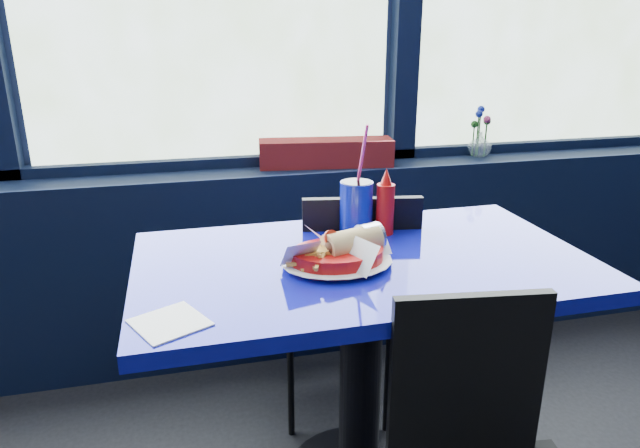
% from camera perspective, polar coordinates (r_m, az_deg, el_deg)
% --- Properties ---
extents(window_sill, '(5.00, 0.26, 0.80)m').
position_cam_1_polar(window_sill, '(2.40, -9.26, -4.06)').
color(window_sill, black).
rests_on(window_sill, ground).
extents(near_table, '(1.20, 0.70, 0.75)m').
position_cam_1_polar(near_table, '(1.61, 4.20, -9.39)').
color(near_table, black).
rests_on(near_table, ground).
extents(chair_near_back, '(0.44, 0.45, 0.85)m').
position_cam_1_polar(chair_near_back, '(1.94, 2.52, -6.85)').
color(chair_near_back, black).
rests_on(chair_near_back, ground).
extents(planter_box, '(0.55, 0.21, 0.11)m').
position_cam_1_polar(planter_box, '(2.33, 0.59, 7.15)').
color(planter_box, maroon).
rests_on(planter_box, window_sill).
extents(flower_vase, '(0.11, 0.11, 0.22)m').
position_cam_1_polar(flower_vase, '(2.60, 15.72, 7.98)').
color(flower_vase, silver).
rests_on(flower_vase, window_sill).
extents(food_basket, '(0.27, 0.27, 0.09)m').
position_cam_1_polar(food_basket, '(1.47, 1.94, -2.96)').
color(food_basket, '#B40E0C').
rests_on(food_basket, near_table).
extents(ketchup_bottle, '(0.05, 0.05, 0.20)m').
position_cam_1_polar(ketchup_bottle, '(1.69, 6.54, 1.88)').
color(ketchup_bottle, '#B40E0C').
rests_on(ketchup_bottle, near_table).
extents(soda_cup, '(0.10, 0.10, 0.33)m').
position_cam_1_polar(soda_cup, '(1.69, 3.65, 1.80)').
color(soda_cup, '#0C198E').
rests_on(soda_cup, near_table).
extents(napkin, '(0.18, 0.18, 0.00)m').
position_cam_1_polar(napkin, '(1.24, -14.80, -9.51)').
color(napkin, white).
rests_on(napkin, near_table).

